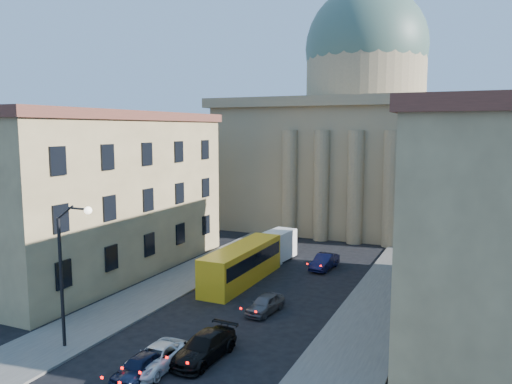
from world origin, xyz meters
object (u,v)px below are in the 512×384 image
at_px(street_lamp, 67,264).
at_px(box_truck, 276,247).
at_px(city_bus, 242,263).
at_px(car_left_near, 140,366).

height_order(street_lamp, box_truck, street_lamp).
height_order(city_bus, box_truck, city_bus).
relative_size(street_lamp, city_bus, 0.78).
height_order(street_lamp, city_bus, street_lamp).
distance_m(car_left_near, box_truck, 24.86).
bearing_deg(city_bus, box_truck, 89.26).
height_order(car_left_near, box_truck, box_truck).
xyz_separation_m(street_lamp, box_truck, (3.71, 23.67, -3.88)).
xyz_separation_m(city_bus, box_truck, (0.13, 7.46, -0.29)).
distance_m(street_lamp, city_bus, 16.99).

